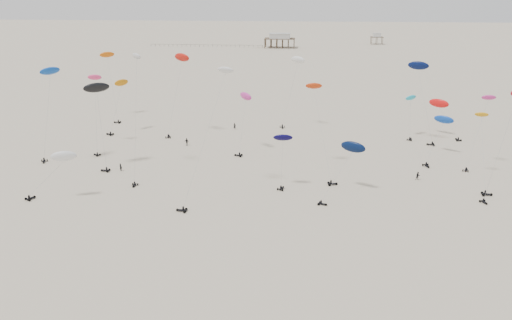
# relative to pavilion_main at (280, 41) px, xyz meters

# --- Properties ---
(ground_plane) EXTENTS (900.00, 900.00, 0.00)m
(ground_plane) POSITION_rel_pavilion_main_xyz_m (10.00, -150.00, -4.22)
(ground_plane) COLOR beige
(pavilion_main) EXTENTS (21.00, 13.00, 9.80)m
(pavilion_main) POSITION_rel_pavilion_main_xyz_m (0.00, 0.00, 0.00)
(pavilion_main) COLOR brown
(pavilion_main) RESTS_ON ground
(pavilion_small) EXTENTS (9.00, 7.00, 8.00)m
(pavilion_small) POSITION_rel_pavilion_main_xyz_m (70.00, 30.00, -0.74)
(pavilion_small) COLOR brown
(pavilion_small) RESTS_ON ground
(pier_fence) EXTENTS (80.20, 0.20, 1.50)m
(pier_fence) POSITION_rel_pavilion_main_xyz_m (-52.00, -0.00, -3.45)
(pier_fence) COLOR black
(pier_fence) RESTS_ON ground
(rig_0) EXTENTS (6.36, 6.35, 22.32)m
(rig_0) POSITION_rel_pavilion_main_xyz_m (-39.19, -246.35, 12.64)
(rig_0) COLOR black
(rig_0) RESTS_ON ground
(rig_1) EXTENTS (7.29, 8.01, 16.66)m
(rig_1) POSITION_rel_pavilion_main_xyz_m (58.30, -241.07, 5.04)
(rig_1) COLOR black
(rig_1) RESTS_ON ground
(rig_2) EXTENTS (9.18, 16.81, 27.43)m
(rig_2) POSITION_rel_pavilion_main_xyz_m (1.11, -263.36, 10.25)
(rig_2) COLOR black
(rig_2) RESTS_ON ground
(rig_3) EXTENTS (4.53, 16.44, 27.41)m
(rig_3) POSITION_rel_pavilion_main_xyz_m (-16.88, -251.91, 12.07)
(rig_3) COLOR black
(rig_3) RESTS_ON ground
(rig_5) EXTENTS (4.04, 4.65, 11.30)m
(rig_5) POSITION_rel_pavilion_main_xyz_m (14.97, -257.93, 3.38)
(rig_5) COLOR black
(rig_5) RESTS_ON ground
(rig_6) EXTENTS (9.30, 14.99, 14.59)m
(rig_6) POSITION_rel_pavilion_main_xyz_m (52.00, -233.36, 2.56)
(rig_6) COLOR black
(rig_6) RESTS_ON ground
(rig_7) EXTENTS (7.31, 15.69, 22.19)m
(rig_7) POSITION_rel_pavilion_main_xyz_m (22.71, -247.74, 6.99)
(rig_7) COLOR black
(rig_7) RESTS_ON ground
(rig_8) EXTENTS (6.70, 10.05, 22.34)m
(rig_8) POSITION_rel_pavilion_main_xyz_m (-15.29, -219.77, 13.33)
(rig_8) COLOR black
(rig_8) RESTS_ON ground
(rig_9) EXTENTS (4.25, 9.92, 14.82)m
(rig_9) POSITION_rel_pavilion_main_xyz_m (4.25, -234.14, 6.40)
(rig_9) COLOR black
(rig_9) RESTS_ON ground
(rig_10) EXTENTS (5.50, 9.05, 14.88)m
(rig_10) POSITION_rel_pavilion_main_xyz_m (-33.05, -220.40, 6.01)
(rig_10) COLOR black
(rig_10) RESTS_ON ground
(rig_11) EXTENTS (4.16, 15.11, 18.00)m
(rig_11) POSITION_rel_pavilion_main_xyz_m (56.02, -253.24, 1.49)
(rig_11) COLOR black
(rig_11) RESTS_ON ground
(rig_12) EXTENTS (9.34, 13.80, 21.52)m
(rig_12) POSITION_rel_pavilion_main_xyz_m (-41.82, -203.33, 10.53)
(rig_12) COLOR black
(rig_12) RESTS_ON ground
(rig_13) EXTENTS (6.54, 8.49, 19.42)m
(rig_13) POSITION_rel_pavilion_main_xyz_m (-26.72, -248.74, 11.33)
(rig_13) COLOR black
(rig_13) RESTS_ON ground
(rig_14) EXTENTS (9.80, 12.09, 13.14)m
(rig_14) POSITION_rel_pavilion_main_xyz_m (28.30, -258.48, 3.61)
(rig_14) COLOR black
(rig_14) RESTS_ON ground
(rig_15) EXTENTS (8.25, 9.91, 11.14)m
(rig_15) POSITION_rel_pavilion_main_xyz_m (56.56, -214.98, 3.46)
(rig_15) COLOR black
(rig_15) RESTS_ON ground
(rig_16) EXTENTS (10.38, 4.86, 10.36)m
(rig_16) POSITION_rel_pavilion_main_xyz_m (-27.76, -268.00, 2.64)
(rig_16) COLOR black
(rig_16) RESTS_ON ground
(rig_17) EXTENTS (8.27, 7.55, 21.32)m
(rig_17) POSITION_rel_pavilion_main_xyz_m (48.70, -221.49, 12.45)
(rig_17) COLOR black
(rig_17) RESTS_ON ground
(rig_18) EXTENTS (6.63, 13.67, 20.16)m
(rig_18) POSITION_rel_pavilion_main_xyz_m (-33.70, -234.34, 7.84)
(rig_18) COLOR black
(rig_18) RESTS_ON ground
(rig_19) EXTENTS (7.23, 6.85, 20.63)m
(rig_19) POSITION_rel_pavilion_main_xyz_m (15.86, -209.30, 11.17)
(rig_19) COLOR black
(rig_19) RESTS_ON ground
(rig_20) EXTENTS (4.20, 8.16, 11.59)m
(rig_20) POSITION_rel_pavilion_main_xyz_m (47.78, -217.60, 3.47)
(rig_20) COLOR black
(rig_20) RESTS_ON ground
(spectator_0) EXTENTS (0.87, 0.74, 2.04)m
(spectator_0) POSITION_rel_pavilion_main_xyz_m (-21.49, -252.23, -4.22)
(spectator_0) COLOR black
(spectator_0) RESTS_ON ground
(spectator_1) EXTENTS (1.07, 0.69, 2.08)m
(spectator_1) POSITION_rel_pavilion_main_xyz_m (43.69, -251.24, -4.22)
(spectator_1) COLOR black
(spectator_1) RESTS_ON ground
(spectator_2) EXTENTS (1.48, 1.02, 2.29)m
(spectator_2) POSITION_rel_pavilion_main_xyz_m (-11.23, -231.79, -4.22)
(spectator_2) COLOR black
(spectator_2) RESTS_ON ground
(spectator_3) EXTENTS (0.85, 0.64, 2.14)m
(spectator_3) POSITION_rel_pavilion_main_xyz_m (-1.06, -214.70, -4.22)
(spectator_3) COLOR black
(spectator_3) RESTS_ON ground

